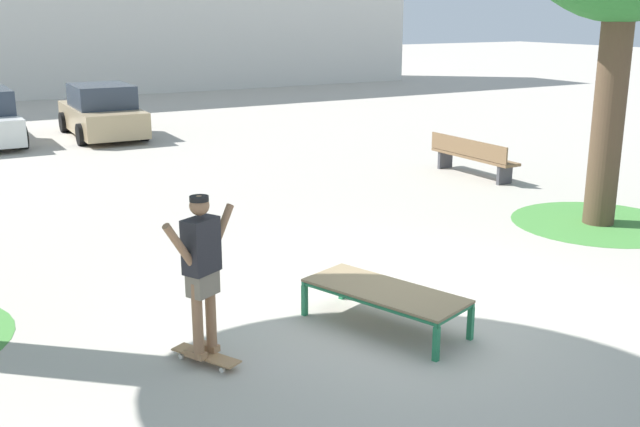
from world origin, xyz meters
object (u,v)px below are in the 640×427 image
(skateboard, at_px, (206,356))
(car_tan, at_px, (102,113))
(park_bench, at_px, (472,156))
(skater, at_px, (202,265))
(skate_box, at_px, (385,293))

(skateboard, relative_size, car_tan, 0.19)
(park_bench, bearing_deg, skater, -146.11)
(skate_box, distance_m, skater, 2.23)
(park_bench, bearing_deg, car_tan, 121.31)
(skater, relative_size, park_bench, 0.70)
(skate_box, bearing_deg, skateboard, 175.90)
(skate_box, relative_size, skater, 1.21)
(park_bench, bearing_deg, skateboard, -146.10)
(skate_box, height_order, skater, skater)
(skater, relative_size, car_tan, 0.40)
(car_tan, height_order, park_bench, car_tan)
(skateboard, height_order, park_bench, park_bench)
(skater, distance_m, park_bench, 10.12)
(skate_box, height_order, car_tan, car_tan)
(skate_box, xyz_separation_m, skater, (-2.12, 0.15, 0.66))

